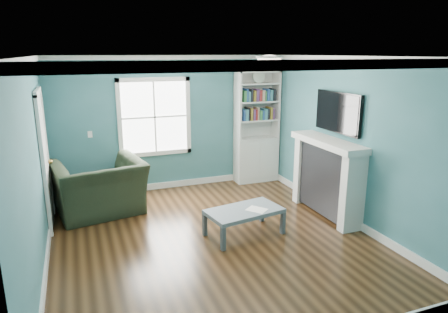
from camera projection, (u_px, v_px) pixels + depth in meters
name	position (u px, v px, depth m)	size (l,w,h in m)	color
floor	(213.00, 239.00, 5.85)	(5.00, 5.00, 0.00)	black
room_walls	(212.00, 133.00, 5.45)	(5.00, 5.00, 5.00)	#2D6468
trim	(212.00, 157.00, 5.54)	(4.50, 5.00, 2.60)	white
window	(155.00, 117.00, 7.63)	(1.40, 0.06, 1.50)	white
bookshelf	(256.00, 138.00, 8.31)	(0.90, 0.35, 2.31)	silver
fireplace	(327.00, 178.00, 6.59)	(0.44, 1.58, 1.30)	black
tv	(338.00, 112.00, 6.35)	(0.06, 1.10, 0.65)	black
door	(45.00, 159.00, 6.09)	(0.12, 0.98, 2.17)	silver
ceiling_fixture	(269.00, 60.00, 5.61)	(0.38, 0.38, 0.15)	white
light_switch	(90.00, 134.00, 7.29)	(0.08, 0.01, 0.12)	white
recliner	(99.00, 179.00, 6.65)	(1.39, 0.91, 1.22)	black
coffee_table	(244.00, 213.00, 5.91)	(1.19, 0.78, 0.40)	#464D54
paper_sheet	(257.00, 210.00, 5.89)	(0.22, 0.28, 0.00)	white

